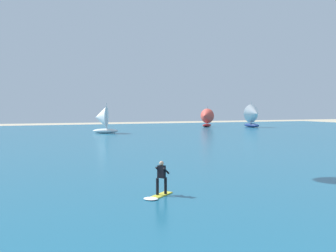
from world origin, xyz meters
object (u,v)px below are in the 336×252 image
object	(u,v)px
sailboat_center_horizon	(254,116)
sailboat_near_shore	(206,118)
kitesurfer	(159,184)
sailboat_leading	(102,120)

from	to	relation	value
sailboat_center_horizon	sailboat_near_shore	bearing A→B (deg)	148.83
kitesurfer	sailboat_center_horizon	size ratio (longest dim) A/B	0.33
kitesurfer	sailboat_center_horizon	xyz separation A→B (m)	(41.70, 51.88, 2.00)
kitesurfer	sailboat_near_shore	bearing A→B (deg)	60.25
sailboat_leading	sailboat_center_horizon	world-z (taller)	sailboat_center_horizon
sailboat_leading	sailboat_center_horizon	xyz separation A→B (m)	(34.99, 6.55, 0.29)
kitesurfer	sailboat_center_horizon	distance (m)	66.59
sailboat_near_shore	sailboat_center_horizon	bearing A→B (deg)	-31.17
sailboat_leading	sailboat_center_horizon	distance (m)	35.60
sailboat_leading	sailboat_center_horizon	bearing A→B (deg)	10.61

